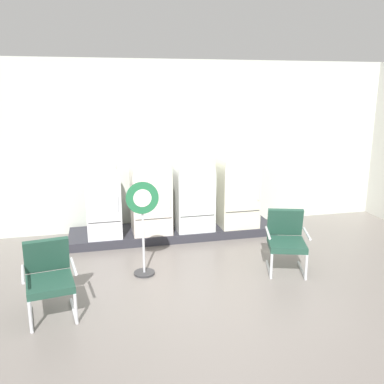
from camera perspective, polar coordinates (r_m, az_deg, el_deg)
ground at (r=5.41m, az=3.78°, el=-16.94°), size 12.00×10.00×0.05m
back_wall at (r=8.28m, az=-3.48°, el=6.40°), size 11.76×0.12×3.29m
display_plinth at (r=8.04m, az=-2.53°, el=-5.44°), size 3.88×0.95×0.16m
refrigerator_0 at (r=7.54m, az=-12.08°, el=-0.62°), size 0.60×0.61×1.38m
refrigerator_1 at (r=7.63m, az=-5.69°, el=-0.07°), size 0.70×0.68×1.43m
refrigerator_2 at (r=7.75m, az=0.25°, el=0.17°), size 0.69×0.63×1.41m
refrigerator_3 at (r=7.98m, az=6.31°, el=0.87°), size 0.72×0.63×1.51m
armchair_left at (r=5.53m, az=-19.00°, el=-10.75°), size 0.69×0.77×0.92m
armchair_right at (r=6.63m, az=12.77°, el=-6.15°), size 0.75×0.82×0.92m
sign_stand at (r=6.23m, az=-6.71°, el=-5.05°), size 0.48×0.32×1.45m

